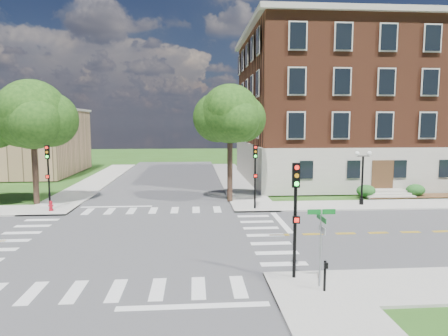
{
  "coord_description": "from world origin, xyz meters",
  "views": [
    {
      "loc": [
        3.06,
        -22.43,
        6.52
      ],
      "look_at": [
        5.3,
        6.98,
        3.2
      ],
      "focal_mm": 32.0,
      "sensor_mm": 36.0,
      "label": 1
    }
  ],
  "objects": [
    {
      "name": "road_ns",
      "position": [
        0.0,
        0.0,
        0.01
      ],
      "size": [
        12.0,
        90.0,
        0.01
      ],
      "primitive_type": "cube",
      "color": "#3D3D3F",
      "rests_on": "ground"
    },
    {
      "name": "main_building",
      "position": [
        24.0,
        21.99,
        8.34
      ],
      "size": [
        30.6,
        22.4,
        16.5
      ],
      "color": "#A6A093",
      "rests_on": "ground"
    },
    {
      "name": "ground",
      "position": [
        0.0,
        0.0,
        0.0
      ],
      "size": [
        160.0,
        160.0,
        0.0
      ],
      "primitive_type": "plane",
      "color": "#274914",
      "rests_on": "ground"
    },
    {
      "name": "stop_bar_east",
      "position": [
        8.8,
        3.0,
        0.0
      ],
      "size": [
        0.4,
        5.5,
        0.0
      ],
      "primitive_type": "cube",
      "color": "silver",
      "rests_on": "ground"
    },
    {
      "name": "twin_lamp_west",
      "position": [
        16.27,
        7.69,
        2.52
      ],
      "size": [
        1.36,
        0.36,
        4.23
      ],
      "color": "black",
      "rests_on": "ground"
    },
    {
      "name": "crosswalk_east",
      "position": [
        7.2,
        0.0,
        0.0
      ],
      "size": [
        2.2,
        10.2,
        0.02
      ],
      "primitive_type": null,
      "color": "silver",
      "rests_on": "ground"
    },
    {
      "name": "traffic_signal_ne",
      "position": [
        7.63,
        6.91,
        3.19
      ],
      "size": [
        0.32,
        0.36,
        4.8
      ],
      "color": "black",
      "rests_on": "ground"
    },
    {
      "name": "push_button_post",
      "position": [
        8.01,
        -8.11,
        0.8
      ],
      "size": [
        0.14,
        0.21,
        1.2
      ],
      "color": "black",
      "rests_on": "ground"
    },
    {
      "name": "sidewalk_ne",
      "position": [
        15.38,
        15.38,
        0.06
      ],
      "size": [
        34.0,
        34.0,
        0.12
      ],
      "color": "#9E9B93",
      "rests_on": "ground"
    },
    {
      "name": "fire_hydrant",
      "position": [
        -7.44,
        7.24,
        0.46
      ],
      "size": [
        0.35,
        0.35,
        0.75
      ],
      "color": "#A10C1B",
      "rests_on": "ground"
    },
    {
      "name": "road_ew",
      "position": [
        0.0,
        0.0,
        0.01
      ],
      "size": [
        90.0,
        12.0,
        0.01
      ],
      "primitive_type": "cube",
      "color": "#3D3D3F",
      "rests_on": "ground"
    },
    {
      "name": "tree_d",
      "position": [
        6.01,
        9.93,
        7.24
      ],
      "size": [
        4.79,
        4.79,
        9.55
      ],
      "color": "black",
      "rests_on": "ground"
    },
    {
      "name": "tree_c",
      "position": [
        -9.48,
        9.96,
        7.17
      ],
      "size": [
        5.43,
        5.43,
        9.79
      ],
      "color": "black",
      "rests_on": "ground"
    },
    {
      "name": "traffic_signal_nw",
      "position": [
        -7.64,
        7.63,
        3.19
      ],
      "size": [
        0.34,
        0.37,
        4.8
      ],
      "color": "black",
      "rests_on": "ground"
    },
    {
      "name": "street_sign_pole",
      "position": [
        7.97,
        -7.66,
        2.31
      ],
      "size": [
        1.1,
        1.1,
        3.1
      ],
      "color": "gray",
      "rests_on": "ground"
    },
    {
      "name": "traffic_signal_se",
      "position": [
        7.19,
        -6.68,
        3.19
      ],
      "size": [
        0.35,
        0.4,
        4.8
      ],
      "color": "black",
      "rests_on": "ground"
    }
  ]
}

